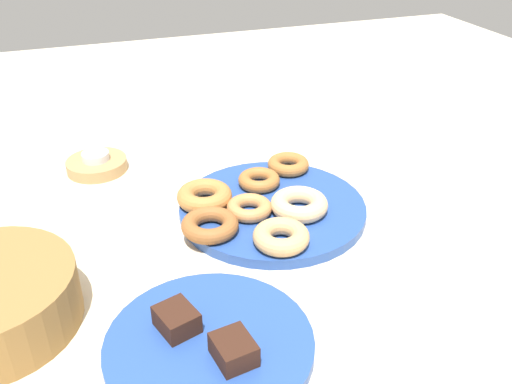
% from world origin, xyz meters
% --- Properties ---
extents(ground_plane, '(2.40, 2.40, 0.00)m').
position_xyz_m(ground_plane, '(0.00, 0.00, 0.00)').
color(ground_plane, beige).
extents(donut_plate, '(0.32, 0.32, 0.02)m').
position_xyz_m(donut_plate, '(0.00, 0.00, 0.01)').
color(donut_plate, '#284C9E').
rests_on(donut_plate, ground_plane).
extents(donut_0, '(0.10, 0.10, 0.02)m').
position_xyz_m(donut_0, '(0.07, 0.00, 0.03)').
color(donut_0, '#AD6B33').
rests_on(donut_0, donut_plate).
extents(donut_1, '(0.10, 0.10, 0.02)m').
position_xyz_m(donut_1, '(-0.02, 0.05, 0.03)').
color(donut_1, '#C6844C').
rests_on(donut_1, donut_plate).
extents(donut_2, '(0.10, 0.10, 0.03)m').
position_xyz_m(donut_2, '(-0.11, 0.03, 0.03)').
color(donut_2, tan).
rests_on(donut_2, donut_plate).
extents(donut_3, '(0.09, 0.09, 0.02)m').
position_xyz_m(donut_3, '(0.11, -0.07, 0.03)').
color(donut_3, '#AD6B33').
rests_on(donut_3, donut_plate).
extents(donut_4, '(0.13, 0.13, 0.03)m').
position_xyz_m(donut_4, '(-0.05, 0.12, 0.03)').
color(donut_4, '#995B2D').
rests_on(donut_4, donut_plate).
extents(donut_5, '(0.13, 0.13, 0.03)m').
position_xyz_m(donut_5, '(0.04, 0.11, 0.03)').
color(donut_5, '#BC7A3D').
rests_on(donut_5, donut_plate).
extents(donut_6, '(0.11, 0.11, 0.03)m').
position_xyz_m(donut_6, '(-0.04, -0.03, 0.03)').
color(donut_6, '#EABC84').
rests_on(donut_6, donut_plate).
extents(cake_plate, '(0.26, 0.26, 0.02)m').
position_xyz_m(cake_plate, '(-0.27, 0.19, 0.01)').
color(cake_plate, '#284C9E').
rests_on(cake_plate, ground_plane).
extents(brownie_near, '(0.06, 0.05, 0.03)m').
position_xyz_m(brownie_near, '(-0.31, 0.17, 0.03)').
color(brownie_near, '#381E14').
rests_on(brownie_near, cake_plate).
extents(brownie_far, '(0.06, 0.06, 0.03)m').
position_xyz_m(brownie_far, '(-0.24, 0.22, 0.03)').
color(brownie_far, '#381E14').
rests_on(brownie_far, cake_plate).
extents(candle_holder, '(0.12, 0.12, 0.02)m').
position_xyz_m(candle_holder, '(0.26, 0.27, 0.01)').
color(candle_holder, tan).
rests_on(candle_holder, ground_plane).
extents(tealight, '(0.05, 0.05, 0.02)m').
position_xyz_m(tealight, '(0.26, 0.27, 0.03)').
color(tealight, silver).
rests_on(tealight, candle_holder).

